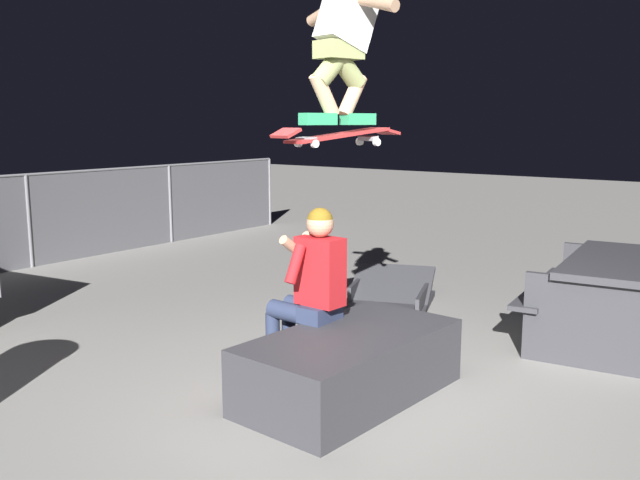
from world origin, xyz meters
TOP-DOWN VIEW (x-y plane):
  - ground_plane at (0.00, 0.00)m, footprint 40.00×40.00m
  - ledge_box_main at (0.14, 0.07)m, footprint 1.67×0.93m
  - person_sitting_on_ledge at (0.28, 0.54)m, footprint 0.59×0.76m
  - skateboard at (0.28, 0.28)m, footprint 1.04×0.45m
  - skater_airborne at (0.34, 0.27)m, footprint 0.64×0.88m
  - kicker_ramp at (2.45, 1.15)m, footprint 1.17×1.13m
  - picnic_table_back at (2.48, -1.05)m, footprint 1.84×1.53m

SIDE VIEW (x-z plane):
  - ground_plane at x=0.00m, z-range 0.00..0.00m
  - kicker_ramp at x=2.45m, z-range -0.15..0.29m
  - ledge_box_main at x=0.14m, z-range 0.00..0.46m
  - picnic_table_back at x=2.48m, z-range 0.12..0.87m
  - person_sitting_on_ledge at x=0.28m, z-range 0.07..1.36m
  - skateboard at x=0.28m, z-range 1.74..1.87m
  - skater_airborne at x=0.34m, z-range 1.94..3.06m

